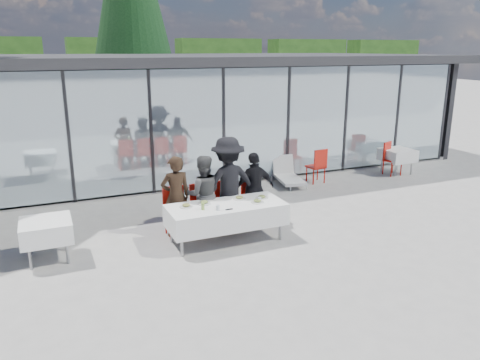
% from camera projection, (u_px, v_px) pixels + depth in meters
% --- Properties ---
extents(ground, '(90.00, 90.00, 0.00)m').
position_uv_depth(ground, '(251.00, 247.00, 8.90)').
color(ground, '#989590').
rests_on(ground, ground).
extents(pavilion, '(14.80, 8.80, 3.44)m').
position_uv_depth(pavilion, '(206.00, 93.00, 16.30)').
color(pavilion, gray).
rests_on(pavilion, ground).
extents(treeline, '(62.50, 2.00, 4.40)m').
position_uv_depth(treeline, '(57.00, 70.00, 32.31)').
color(treeline, '#1C3E13').
rests_on(treeline, ground).
extents(dining_table, '(2.26, 0.96, 0.75)m').
position_uv_depth(dining_table, '(226.00, 215.00, 9.02)').
color(dining_table, white).
rests_on(dining_table, ground).
extents(diner_a, '(0.61, 0.61, 1.64)m').
position_uv_depth(diner_a, '(176.00, 196.00, 9.22)').
color(diner_a, '#302015').
rests_on(diner_a, ground).
extents(diner_chair_a, '(0.44, 0.44, 0.97)m').
position_uv_depth(diner_chair_a, '(175.00, 209.00, 9.38)').
color(diner_chair_a, red).
rests_on(diner_chair_a, ground).
extents(diner_b, '(0.94, 0.94, 1.60)m').
position_uv_depth(diner_b, '(203.00, 194.00, 9.44)').
color(diner_b, '#4E4E4E').
rests_on(diner_b, ground).
extents(diner_chair_b, '(0.44, 0.44, 0.97)m').
position_uv_depth(diner_chair_b, '(202.00, 205.00, 9.59)').
color(diner_chair_b, red).
rests_on(diner_chair_b, ground).
extents(diner_c, '(1.26, 1.26, 1.93)m').
position_uv_depth(diner_c, '(228.00, 183.00, 9.60)').
color(diner_c, black).
rests_on(diner_c, ground).
extents(diner_chair_c, '(0.44, 0.44, 0.97)m').
position_uv_depth(diner_chair_c, '(227.00, 202.00, 9.80)').
color(diner_chair_c, red).
rests_on(diner_chair_c, ground).
extents(diner_d, '(0.98, 0.98, 1.56)m').
position_uv_depth(diner_d, '(254.00, 189.00, 9.88)').
color(diner_d, black).
rests_on(diner_d, ground).
extents(diner_chair_d, '(0.44, 0.44, 0.97)m').
position_uv_depth(diner_chair_d, '(253.00, 198.00, 10.03)').
color(diner_chair_d, red).
rests_on(diner_chair_d, ground).
extents(plate_a, '(0.25, 0.25, 0.07)m').
position_uv_depth(plate_a, '(186.00, 206.00, 8.81)').
color(plate_a, silver).
rests_on(plate_a, dining_table).
extents(plate_b, '(0.25, 0.25, 0.07)m').
position_uv_depth(plate_b, '(204.00, 203.00, 8.99)').
color(plate_b, silver).
rests_on(plate_b, dining_table).
extents(plate_c, '(0.25, 0.25, 0.07)m').
position_uv_depth(plate_c, '(239.00, 198.00, 9.29)').
color(plate_c, silver).
rests_on(plate_c, dining_table).
extents(plate_d, '(0.25, 0.25, 0.07)m').
position_uv_depth(plate_d, '(262.00, 197.00, 9.32)').
color(plate_d, silver).
rests_on(plate_d, dining_table).
extents(plate_extra, '(0.25, 0.25, 0.07)m').
position_uv_depth(plate_extra, '(257.00, 201.00, 9.07)').
color(plate_extra, silver).
rests_on(plate_extra, dining_table).
extents(juice_bottle, '(0.06, 0.06, 0.13)m').
position_uv_depth(juice_bottle, '(203.00, 206.00, 8.65)').
color(juice_bottle, '#8FB44B').
rests_on(juice_bottle, dining_table).
extents(drinking_glasses, '(0.98, 0.19, 0.10)m').
position_uv_depth(drinking_glasses, '(239.00, 204.00, 8.86)').
color(drinking_glasses, silver).
rests_on(drinking_glasses, dining_table).
extents(folded_eyeglasses, '(0.14, 0.03, 0.01)m').
position_uv_depth(folded_eyeglasses, '(229.00, 209.00, 8.68)').
color(folded_eyeglasses, black).
rests_on(folded_eyeglasses, dining_table).
extents(spare_table_left, '(0.86, 0.86, 0.74)m').
position_uv_depth(spare_table_left, '(46.00, 231.00, 8.20)').
color(spare_table_left, white).
rests_on(spare_table_left, ground).
extents(spare_table_right, '(0.86, 0.86, 0.74)m').
position_uv_depth(spare_table_right, '(397.00, 155.00, 14.00)').
color(spare_table_right, white).
rests_on(spare_table_right, ground).
extents(spare_chair_a, '(0.58, 0.58, 0.97)m').
position_uv_depth(spare_chair_a, '(390.00, 157.00, 13.87)').
color(spare_chair_a, red).
rests_on(spare_chair_a, ground).
extents(spare_chair_b, '(0.49, 0.49, 0.97)m').
position_uv_depth(spare_chair_b, '(318.00, 164.00, 12.97)').
color(spare_chair_b, red).
rests_on(spare_chair_b, ground).
extents(lounger, '(0.83, 1.42, 0.72)m').
position_uv_depth(lounger, '(287.00, 174.00, 13.01)').
color(lounger, silver).
rests_on(lounger, ground).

